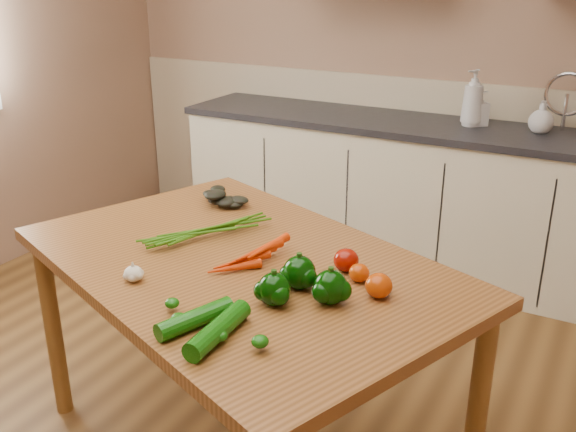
# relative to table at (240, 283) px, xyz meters

# --- Properties ---
(room) EXTENTS (4.04, 5.04, 2.64)m
(room) POSITION_rel_table_xyz_m (-0.23, -0.08, 0.52)
(room) COLOR brown
(room) RESTS_ON ground
(counter_run) EXTENTS (2.84, 0.64, 1.14)m
(counter_run) POSITION_rel_table_xyz_m (-0.02, 1.93, -0.27)
(counter_run) COLOR beige
(counter_run) RESTS_ON ground
(table) EXTENTS (1.78, 1.47, 0.82)m
(table) POSITION_rel_table_xyz_m (0.00, 0.00, 0.00)
(table) COLOR brown
(table) RESTS_ON ground
(soap_bottle_a) EXTENTS (0.16, 0.16, 0.31)m
(soap_bottle_a) POSITION_rel_table_xyz_m (0.28, 1.99, 0.33)
(soap_bottle_a) COLOR silver
(soap_bottle_a) RESTS_ON counter_run
(soap_bottle_b) EXTENTS (0.12, 0.12, 0.19)m
(soap_bottle_b) POSITION_rel_table_xyz_m (0.31, 2.01, 0.27)
(soap_bottle_b) COLOR silver
(soap_bottle_b) RESTS_ON counter_run
(soap_bottle_c) EXTENTS (0.16, 0.16, 0.17)m
(soap_bottle_c) POSITION_rel_table_xyz_m (0.65, 2.00, 0.26)
(soap_bottle_c) COLOR silver
(soap_bottle_c) RESTS_ON counter_run
(carrot_bunch) EXTENTS (0.34, 0.31, 0.08)m
(carrot_bunch) POSITION_rel_table_xyz_m (-0.02, 0.02, 0.13)
(carrot_bunch) COLOR #E53A05
(carrot_bunch) RESTS_ON table
(leafy_greens) EXTENTS (0.22, 0.20, 0.11)m
(leafy_greens) POSITION_rel_table_xyz_m (-0.34, 0.43, 0.15)
(leafy_greens) COLOR black
(leafy_greens) RESTS_ON table
(garlic_bulb) EXTENTS (0.06, 0.06, 0.05)m
(garlic_bulb) POSITION_rel_table_xyz_m (-0.20, -0.29, 0.12)
(garlic_bulb) COLOR white
(garlic_bulb) RESTS_ON table
(pepper_a) EXTENTS (0.10, 0.10, 0.10)m
(pepper_a) POSITION_rel_table_xyz_m (0.27, -0.09, 0.14)
(pepper_a) COLOR black
(pepper_a) RESTS_ON table
(pepper_b) EXTENTS (0.10, 0.10, 0.10)m
(pepper_b) POSITION_rel_table_xyz_m (0.40, -0.13, 0.14)
(pepper_b) COLOR black
(pepper_b) RESTS_ON table
(pepper_c) EXTENTS (0.10, 0.10, 0.10)m
(pepper_c) POSITION_rel_table_xyz_m (0.26, -0.21, 0.14)
(pepper_c) COLOR black
(pepper_c) RESTS_ON table
(tomato_a) EXTENTS (0.08, 0.08, 0.08)m
(tomato_a) POSITION_rel_table_xyz_m (0.35, 0.09, 0.13)
(tomato_a) COLOR #8D0E02
(tomato_a) RESTS_ON table
(tomato_b) EXTENTS (0.06, 0.06, 0.06)m
(tomato_b) POSITION_rel_table_xyz_m (0.42, 0.04, 0.12)
(tomato_b) COLOR #B83804
(tomato_b) RESTS_ON table
(tomato_c) EXTENTS (0.08, 0.08, 0.08)m
(tomato_c) POSITION_rel_table_xyz_m (0.51, -0.03, 0.13)
(tomato_c) COLOR #B83804
(tomato_c) RESTS_ON table
(zucchini_a) EXTENTS (0.07, 0.25, 0.06)m
(zucchini_a) POSITION_rel_table_xyz_m (0.22, -0.45, 0.12)
(zucchini_a) COLOR #0C4E08
(zucchini_a) RESTS_ON table
(zucchini_b) EXTENTS (0.13, 0.24, 0.05)m
(zucchini_b) POSITION_rel_table_xyz_m (0.13, -0.43, 0.12)
(zucchini_b) COLOR #0C4E08
(zucchini_b) RESTS_ON table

